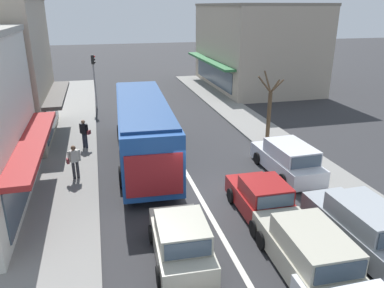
% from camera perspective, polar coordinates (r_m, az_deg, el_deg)
% --- Properties ---
extents(ground_plane, '(140.00, 140.00, 0.00)m').
position_cam_1_polar(ground_plane, '(16.23, 1.17, -8.04)').
color(ground_plane, '#2D2D30').
extents(lane_centre_line, '(0.20, 28.00, 0.01)m').
position_cam_1_polar(lane_centre_line, '(19.74, -1.89, -2.66)').
color(lane_centre_line, silver).
rests_on(lane_centre_line, ground).
extents(sidewalk_left, '(5.20, 44.00, 0.14)m').
position_cam_1_polar(sidewalk_left, '(21.40, -21.20, -2.03)').
color(sidewalk_left, gray).
rests_on(sidewalk_left, ground).
extents(kerb_right, '(2.80, 44.00, 0.12)m').
position_cam_1_polar(kerb_right, '(23.44, 12.00, 0.83)').
color(kerb_right, gray).
rests_on(kerb_right, ground).
extents(building_right_far, '(9.61, 13.69, 7.90)m').
position_cam_1_polar(building_right_far, '(38.57, 9.58, 14.49)').
color(building_right_far, '#B2A38E').
rests_on(building_right_far, ground).
extents(city_bus, '(3.12, 10.97, 3.23)m').
position_cam_1_polar(city_bus, '(19.48, -7.43, 2.75)').
color(city_bus, '#1E4C99').
rests_on(city_bus, ground).
extents(hatchback_adjacent_lane_lead, '(1.94, 3.77, 1.54)m').
position_cam_1_polar(hatchback_adjacent_lane_lead, '(12.24, -1.70, -14.58)').
color(hatchback_adjacent_lane_lead, '#B7B29E').
rests_on(hatchback_adjacent_lane_lead, ground).
extents(wagon_queue_far_back, '(2.04, 4.55, 1.58)m').
position_cam_1_polar(wagon_queue_far_back, '(12.23, 17.31, -15.47)').
color(wagon_queue_far_back, '#B7B29E').
rests_on(wagon_queue_far_back, ground).
extents(sedan_adjacent_lane_trail, '(1.95, 4.23, 1.47)m').
position_cam_1_polar(sedan_adjacent_lane_trail, '(14.83, 10.84, -8.47)').
color(sedan_adjacent_lane_trail, maroon).
rests_on(sedan_adjacent_lane_trail, ground).
extents(parked_wagon_kerb_front, '(1.99, 4.53, 1.58)m').
position_cam_1_polar(parked_wagon_kerb_front, '(14.19, 24.39, -11.09)').
color(parked_wagon_kerb_front, '#9EA3A8').
rests_on(parked_wagon_kerb_front, ground).
extents(parked_wagon_kerb_second, '(2.03, 4.55, 1.58)m').
position_cam_1_polar(parked_wagon_kerb_second, '(18.64, 14.37, -2.28)').
color(parked_wagon_kerb_second, silver).
rests_on(parked_wagon_kerb_second, ground).
extents(traffic_light_downstreet, '(0.33, 0.24, 4.20)m').
position_cam_1_polar(traffic_light_downstreet, '(30.20, -14.72, 10.45)').
color(traffic_light_downstreet, gray).
rests_on(traffic_light_downstreet, ground).
extents(street_tree_right, '(1.67, 2.02, 4.06)m').
position_cam_1_polar(street_tree_right, '(22.81, 11.68, 5.20)').
color(street_tree_right, brown).
rests_on(street_tree_right, ground).
extents(pedestrian_with_handbag_near, '(0.61, 0.49, 1.63)m').
position_cam_1_polar(pedestrian_with_handbag_near, '(21.78, -16.08, 1.76)').
color(pedestrian_with_handbag_near, '#232838').
rests_on(pedestrian_with_handbag_near, sidewalk_left).
extents(pedestrian_browsing_midblock, '(0.65, 0.38, 1.63)m').
position_cam_1_polar(pedestrian_browsing_midblock, '(17.99, -17.51, -2.34)').
color(pedestrian_browsing_midblock, '#333338').
rests_on(pedestrian_browsing_midblock, sidewalk_left).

